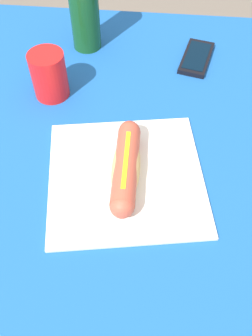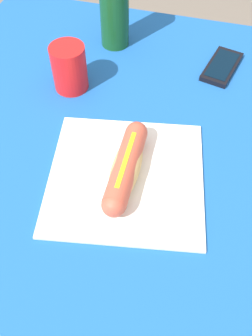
{
  "view_description": "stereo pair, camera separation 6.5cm",
  "coord_description": "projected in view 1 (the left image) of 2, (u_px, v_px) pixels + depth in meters",
  "views": [
    {
      "loc": [
        -0.35,
        -0.09,
        1.3
      ],
      "look_at": [
        0.04,
        -0.05,
        0.78
      ],
      "focal_mm": 39.17,
      "sensor_mm": 36.0,
      "label": 1
    },
    {
      "loc": [
        -0.34,
        -0.15,
        1.3
      ],
      "look_at": [
        0.04,
        -0.05,
        0.78
      ],
      "focal_mm": 39.17,
      "sensor_mm": 36.0,
      "label": 2
    }
  ],
  "objects": [
    {
      "name": "ground_plane",
      "position": [
        110.0,
        311.0,
        1.26
      ],
      "size": [
        6.0,
        6.0,
        0.0
      ],
      "primitive_type": "plane",
      "color": "#6B6056",
      "rests_on": "ground"
    },
    {
      "name": "dining_table",
      "position": [
        100.0,
        226.0,
        0.76
      ],
      "size": [
        1.2,
        0.91,
        0.75
      ],
      "color": "brown",
      "rests_on": "ground"
    },
    {
      "name": "paper_wrapper",
      "position": [
        126.0,
        177.0,
        0.67
      ],
      "size": [
        0.32,
        0.33,
        0.01
      ],
      "primitive_type": "cube",
      "rotation": [
        0.0,
        0.0,
        0.18
      ],
      "color": "silver",
      "rests_on": "dining_table"
    },
    {
      "name": "hot_dog",
      "position": [
        126.0,
        167.0,
        0.65
      ],
      "size": [
        0.21,
        0.05,
        0.05
      ],
      "color": "tan",
      "rests_on": "paper_wrapper"
    },
    {
      "name": "cell_phone",
      "position": [
        196.0,
        58.0,
        0.88
      ],
      "size": [
        0.14,
        0.09,
        0.01
      ],
      "color": "black",
      "rests_on": "dining_table"
    },
    {
      "name": "soda_bottle",
      "position": [
        84.0,
        2.0,
        0.83
      ],
      "size": [
        0.07,
        0.07,
        0.26
      ],
      "color": "#14471E",
      "rests_on": "dining_table"
    },
    {
      "name": "drinking_cup",
      "position": [
        49.0,
        75.0,
        0.77
      ],
      "size": [
        0.08,
        0.08,
        0.1
      ],
      "primitive_type": "cylinder",
      "color": "red",
      "rests_on": "dining_table"
    }
  ]
}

